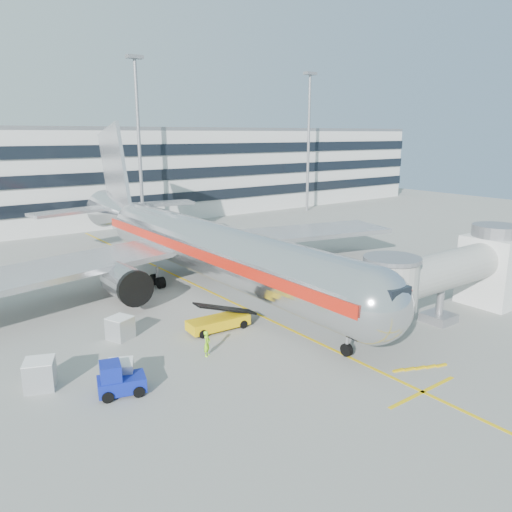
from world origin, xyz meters
TOP-DOWN VIEW (x-y plane):
  - ground at (0.00, 0.00)m, footprint 180.00×180.00m
  - lead_in_line at (0.00, 10.00)m, footprint 0.25×70.00m
  - stop_bar at (0.00, -14.00)m, footprint 6.00×0.25m
  - main_jet at (0.00, 11.72)m, footprint 50.95×48.70m
  - jet_bridge at (12.18, -8.00)m, footprint 17.80×4.50m
  - terminal at (0.00, 57.95)m, footprint 150.00×24.25m
  - light_mast_centre at (8.00, 42.00)m, footprint 2.40×1.20m
  - light_mast_east at (42.00, 42.00)m, footprint 2.40×1.20m
  - belt_loader at (-4.42, 1.08)m, footprint 5.08×2.07m
  - baggage_tug at (-14.22, -3.72)m, footprint 2.96×2.28m
  - cargo_container_left at (-17.61, -0.28)m, footprint 2.16×2.16m
  - cargo_container_right at (-11.04, 3.92)m, footprint 2.03×2.03m
  - cargo_container_front at (-13.73, -2.88)m, footprint 1.95×1.95m
  - ramp_worker at (-7.49, -2.35)m, footprint 0.77×0.74m

SIDE VIEW (x-z plane):
  - ground at x=0.00m, z-range 0.00..0.00m
  - lead_in_line at x=0.00m, z-range 0.00..0.01m
  - stop_bar at x=0.00m, z-range 0.00..0.01m
  - belt_loader at x=-4.42m, z-range -0.52..1.89m
  - cargo_container_front at x=-13.73m, z-range 0.00..1.57m
  - cargo_container_right at x=-11.04m, z-range 0.00..1.65m
  - baggage_tug at x=-14.22m, z-range -0.13..1.86m
  - cargo_container_left at x=-17.61m, z-range 0.00..1.77m
  - ramp_worker at x=-7.49m, z-range 0.00..1.77m
  - jet_bridge at x=12.18m, z-range 0.37..7.37m
  - main_jet at x=0.00m, z-range -3.79..12.26m
  - terminal at x=0.00m, z-range 0.00..15.60m
  - light_mast_centre at x=8.00m, z-range 2.15..27.60m
  - light_mast_east at x=42.00m, z-range 2.15..27.60m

